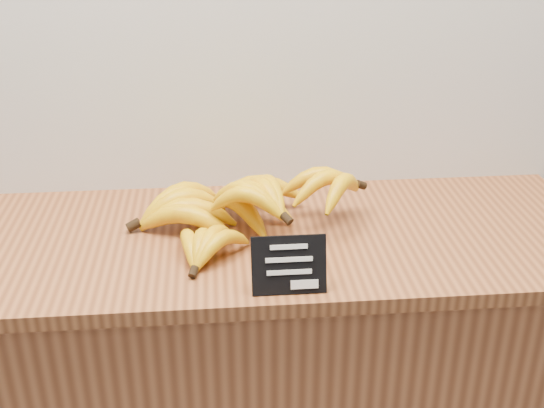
{
  "coord_description": "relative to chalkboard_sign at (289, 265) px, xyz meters",
  "views": [
    {
      "loc": [
        -0.19,
        1.49,
        1.6
      ],
      "look_at": [
        -0.08,
        2.7,
        1.02
      ],
      "focal_mm": 45.0,
      "sensor_mm": 36.0,
      "label": 1
    }
  ],
  "objects": [
    {
      "name": "chalkboard_sign",
      "position": [
        0.0,
        0.0,
        0.0
      ],
      "size": [
        0.13,
        0.04,
        0.1
      ],
      "primitive_type": "cube",
      "rotation": [
        -0.29,
        0.0,
        0.0
      ],
      "color": "black",
      "rests_on": "counter_top"
    },
    {
      "name": "counter_top",
      "position": [
        -0.01,
        0.22,
        -0.07
      ],
      "size": [
        1.4,
        0.54,
        0.03
      ],
      "primitive_type": "cube",
      "color": "brown",
      "rests_on": "counter"
    },
    {
      "name": "banana_pile",
      "position": [
        -0.07,
        0.26,
        -0.0
      ],
      "size": [
        0.51,
        0.39,
        0.12
      ],
      "color": "#E6B209",
      "rests_on": "counter_top"
    }
  ]
}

